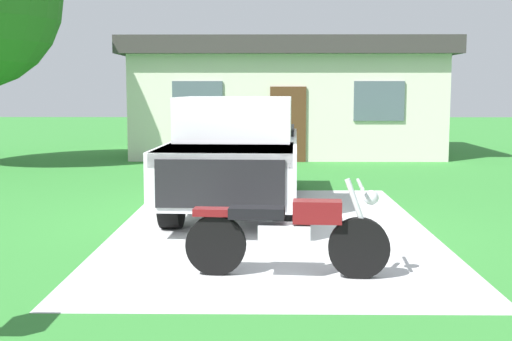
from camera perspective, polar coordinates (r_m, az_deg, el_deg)
ground_plane at (r=9.92m, az=1.35°, el=-4.93°), size 80.00×80.00×0.00m
driveway_pad at (r=9.92m, az=1.35°, el=-4.91°), size 4.50×7.56×0.01m
motorcycle at (r=7.36m, az=2.74°, el=-5.33°), size 2.21×0.70×1.09m
pickup_truck at (r=11.63m, az=-1.51°, el=1.56°), size 2.25×5.71×1.90m
neighbor_house at (r=21.44m, az=2.48°, el=6.21°), size 9.60×5.60×3.50m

